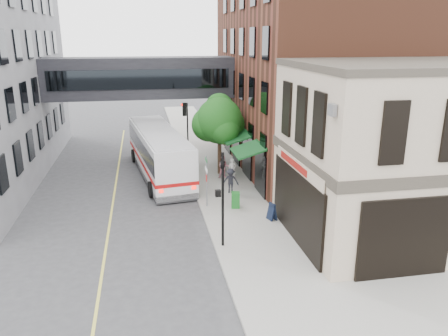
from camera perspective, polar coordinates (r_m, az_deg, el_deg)
name	(u,v)px	position (r m, az deg, el deg)	size (l,w,h in m)	color
ground	(222,270)	(19.03, -0.25, -13.22)	(120.00, 120.00, 0.00)	#38383A
sidewalk_main	(215,170)	(32.03, -1.25, -0.30)	(4.00, 60.00, 0.15)	gray
corner_building	(400,153)	(22.40, 21.95, 1.87)	(10.19, 8.12, 8.45)	#BDA890
brick_building	(318,72)	(33.86, 12.14, 12.20)	(13.76, 18.00, 14.00)	#572C1B
skyway_bridge	(140,78)	(34.33, -10.88, 11.52)	(14.00, 3.18, 3.00)	black
traffic_signal_near	(222,188)	(19.63, -0.26, -2.65)	(0.44, 0.22, 4.60)	black
traffic_signal_far	(186,120)	(33.92, -5.04, 6.29)	(0.53, 0.28, 4.50)	black
street_sign_pole	(207,177)	(24.64, -2.29, -1.12)	(0.08, 0.75, 3.00)	gray
street_tree	(219,121)	(30.39, -0.69, 6.21)	(3.80, 3.20, 5.60)	#382619
lane_marking	(114,196)	(27.95, -14.19, -3.60)	(0.12, 40.00, 0.01)	#D8CC4C
bus	(159,151)	(31.05, -8.53, 2.25)	(4.24, 12.14, 3.20)	white
pedestrian_a	(232,169)	(29.38, 1.09, -0.19)	(0.56, 0.37, 1.53)	silver
pedestrian_b	(224,167)	(29.88, -0.04, 0.14)	(0.76, 0.59, 1.56)	pink
pedestrian_c	(231,181)	(27.07, 0.86, -1.67)	(1.01, 0.58, 1.56)	black
newspaper_box	(236,200)	(24.84, 1.52, -4.20)	(0.46, 0.41, 0.92)	#16631E
sandwich_board	(272,212)	(23.39, 6.29, -5.67)	(0.33, 0.52, 0.93)	black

